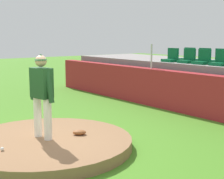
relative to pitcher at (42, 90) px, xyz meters
The scene contains 14 objects.
ground_plane 1.29m from the pitcher, 26.45° to the left, with size 60.00×60.00×0.00m, color #488623.
pitchers_mound 1.18m from the pitcher, 26.45° to the left, with size 3.73×3.73×0.23m, color #916846.
pitcher is the anchor object (origin of this frame).
baseball 1.46m from the pitcher, 74.17° to the right, with size 0.07×0.07×0.07m, color white.
fielding_glove 1.29m from the pitcher, 69.82° to the left, with size 0.30×0.20×0.11m, color brown.
brick_barrier 5.24m from the pitcher, 89.29° to the left, with size 15.54×0.40×1.30m, color #A6252B.
fence_post_left 5.60m from the pitcher, 111.39° to the left, with size 0.06×0.06×0.86m, color silver.
stadium_chair_0 6.55m from the pitcher, 108.25° to the left, with size 0.48×0.44×0.50m.
stadium_chair_1 6.41m from the pitcher, 101.85° to the left, with size 0.48×0.44×0.50m.
stadium_chair_2 6.28m from the pitcher, 96.01° to the left, with size 0.48×0.44×0.50m.
stadium_chair_3 6.26m from the pitcher, 89.62° to the left, with size 0.48×0.44×0.50m.
stadium_chair_7 7.41m from the pitcher, 105.88° to the left, with size 0.48×0.44×0.50m.
stadium_chair_8 7.28m from the pitcher, 100.62° to the left, with size 0.48×0.44×0.50m.
stadium_chair_9 7.18m from the pitcher, 94.92° to the left, with size 0.48×0.44×0.50m.
Camera 1 is at (6.54, -3.23, 2.42)m, focal length 54.89 mm.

